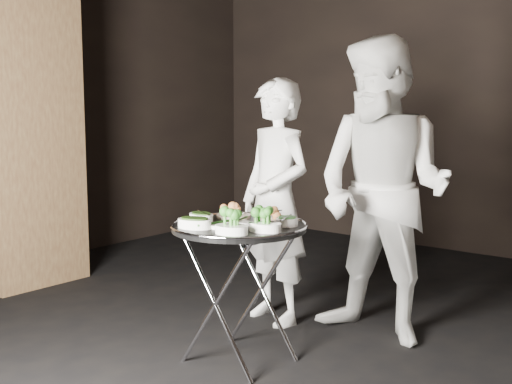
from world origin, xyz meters
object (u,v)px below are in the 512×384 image
Objects in this scene: tray_stand at (239,287)px; waiter_left at (276,202)px; waiter_right at (383,191)px; serving_tray at (239,226)px.

tray_stand is 0.48× the size of waiter_left.
tray_stand is 0.85m from waiter_left.
waiter_left is 0.74m from waiter_right.
waiter_right is at bearing 62.28° from serving_tray.
serving_tray is (-0.00, -0.00, 0.34)m from tray_stand.
serving_tray is at bearing -115.58° from waiter_right.
waiter_left is at bearing -168.60° from waiter_right.
waiter_right reaches higher than tray_stand.
serving_tray reaches higher than tray_stand.
waiter_right is (0.43, 0.83, 0.49)m from tray_stand.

